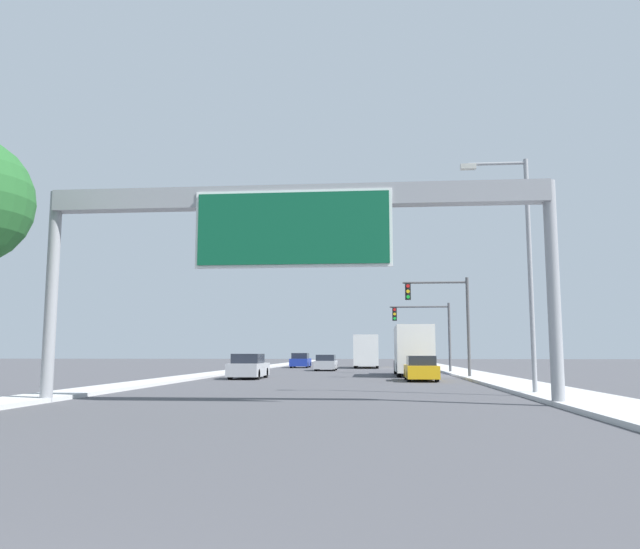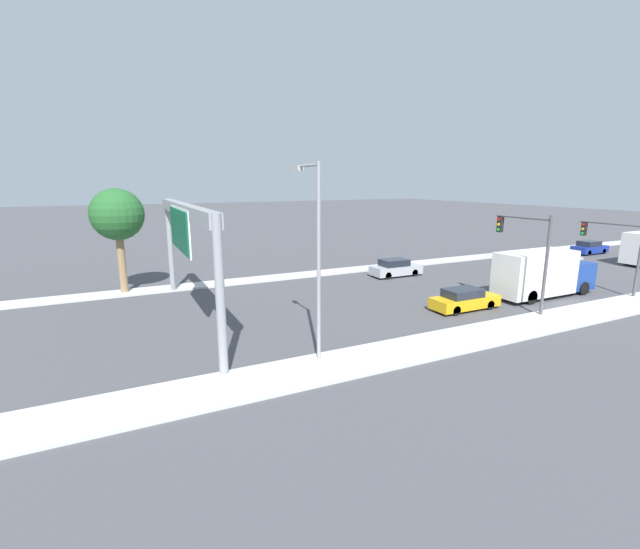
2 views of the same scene
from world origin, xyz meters
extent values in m
cube|color=#BCBCBC|center=(-9.00, 60.00, 0.07)|extent=(2.00, 120.00, 0.15)
cylinder|color=gray|center=(-8.20, 18.00, 3.54)|extent=(0.41, 0.41, 7.09)
cylinder|color=gray|center=(8.20, 18.00, 3.54)|extent=(0.41, 0.41, 7.09)
cube|color=gray|center=(0.00, 18.00, 6.74)|extent=(16.40, 0.60, 0.70)
cube|color=white|center=(0.00, 17.70, 5.61)|extent=(6.42, 0.08, 2.55)
cube|color=#0C5133|center=(0.00, 17.65, 5.61)|extent=(6.22, 0.16, 2.35)
cube|color=#A5A8AD|center=(-1.75, 54.26, 0.53)|extent=(1.82, 4.52, 0.70)
cube|color=#1E232D|center=(-1.75, 54.04, 1.14)|extent=(1.60, 2.35, 0.54)
cylinder|color=black|center=(-2.55, 55.66, 0.32)|extent=(0.22, 0.64, 0.64)
cylinder|color=black|center=(-0.95, 55.66, 0.32)|extent=(0.22, 0.64, 0.64)
cylinder|color=black|center=(-2.55, 52.86, 0.32)|extent=(0.22, 0.64, 0.64)
cylinder|color=black|center=(-0.95, 52.86, 0.32)|extent=(0.22, 0.64, 0.64)
cube|color=gold|center=(5.25, 34.80, 0.53)|extent=(1.75, 4.75, 0.71)
cube|color=#1E232D|center=(5.25, 34.56, 1.16)|extent=(1.54, 2.47, 0.55)
cylinder|color=black|center=(4.48, 36.27, 0.32)|extent=(0.22, 0.64, 0.64)
cylinder|color=black|center=(6.02, 36.27, 0.32)|extent=(0.22, 0.64, 0.64)
cylinder|color=black|center=(4.48, 33.32, 0.32)|extent=(0.22, 0.64, 0.64)
cylinder|color=black|center=(6.02, 33.32, 0.32)|extent=(0.22, 0.64, 0.64)
cube|color=#A5A8AD|center=(-5.25, 36.80, 0.57)|extent=(1.88, 4.62, 0.78)
cube|color=#1E232D|center=(-5.25, 36.57, 1.25)|extent=(1.66, 2.40, 0.59)
cylinder|color=black|center=(-6.08, 38.23, 0.32)|extent=(0.22, 0.64, 0.64)
cylinder|color=black|center=(-4.42, 38.23, 0.32)|extent=(0.22, 0.64, 0.64)
cylinder|color=black|center=(-6.08, 35.37, 0.32)|extent=(0.22, 0.64, 0.64)
cylinder|color=black|center=(-4.42, 35.37, 0.32)|extent=(0.22, 0.64, 0.64)
cube|color=navy|center=(-5.25, 64.46, 0.57)|extent=(1.87, 4.38, 0.78)
cube|color=#1E232D|center=(-5.25, 64.24, 1.25)|extent=(1.65, 2.28, 0.59)
cylinder|color=black|center=(-6.08, 65.82, 0.32)|extent=(0.22, 0.64, 0.64)
cylinder|color=black|center=(-4.42, 65.82, 0.32)|extent=(0.22, 0.64, 0.64)
cylinder|color=black|center=(-6.08, 63.10, 0.32)|extent=(0.22, 0.64, 0.64)
cylinder|color=black|center=(-4.42, 63.10, 0.32)|extent=(0.22, 0.64, 0.64)
cylinder|color=black|center=(0.65, 61.51, 0.50)|extent=(0.28, 1.00, 1.00)
cube|color=navy|center=(5.25, 45.67, 1.32)|extent=(2.23, 2.40, 2.03)
cube|color=silver|center=(5.25, 41.38, 1.86)|extent=(2.42, 6.17, 3.13)
cylinder|color=black|center=(4.18, 45.55, 0.50)|extent=(0.28, 1.00, 1.00)
cylinder|color=black|center=(6.32, 45.55, 0.50)|extent=(0.28, 1.00, 1.00)
cylinder|color=black|center=(4.18, 39.84, 0.50)|extent=(0.28, 1.00, 1.00)
cylinder|color=black|center=(6.32, 39.84, 0.50)|extent=(0.28, 1.00, 1.00)
cylinder|color=#4C4C4F|center=(8.50, 38.00, 3.18)|extent=(0.20, 0.20, 6.35)
cylinder|color=#4C4C4F|center=(6.47, 38.00, 6.05)|extent=(4.06, 0.14, 0.14)
cube|color=black|center=(4.76, 38.00, 5.48)|extent=(0.35, 0.28, 1.05)
cylinder|color=red|center=(4.76, 37.84, 5.83)|extent=(0.22, 0.04, 0.22)
cylinder|color=yellow|center=(4.76, 37.84, 5.48)|extent=(0.22, 0.04, 0.22)
cylinder|color=green|center=(4.76, 37.84, 5.13)|extent=(0.22, 0.04, 0.22)
cylinder|color=#4C4C4F|center=(8.50, 48.00, 2.76)|extent=(0.20, 0.20, 5.52)
cylinder|color=#4C4C4F|center=(6.18, 48.00, 5.22)|extent=(4.65, 0.14, 0.14)
cube|color=black|center=(4.22, 48.00, 4.65)|extent=(0.35, 0.28, 1.05)
cylinder|color=red|center=(4.22, 47.84, 5.00)|extent=(0.22, 0.04, 0.22)
cylinder|color=yellow|center=(4.22, 47.84, 4.65)|extent=(0.22, 0.04, 0.22)
cylinder|color=green|center=(4.22, 47.84, 4.30)|extent=(0.22, 0.04, 0.22)
cylinder|color=#8C704C|center=(-9.11, 14.58, 2.99)|extent=(0.56, 0.56, 5.99)
sphere|color=#235B28|center=(-9.11, 14.58, 5.99)|extent=(3.79, 3.79, 3.79)
cylinder|color=gray|center=(8.60, 22.41, 4.59)|extent=(0.18, 0.18, 9.18)
cylinder|color=gray|center=(7.48, 22.41, 9.03)|extent=(2.23, 0.12, 0.12)
cube|color=#B2B2A8|center=(6.37, 22.41, 8.93)|extent=(0.60, 0.28, 0.20)
camera|label=1|loc=(2.59, -1.97, 1.64)|focal=35.00mm
camera|label=2|loc=(25.63, 14.21, 8.32)|focal=24.00mm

